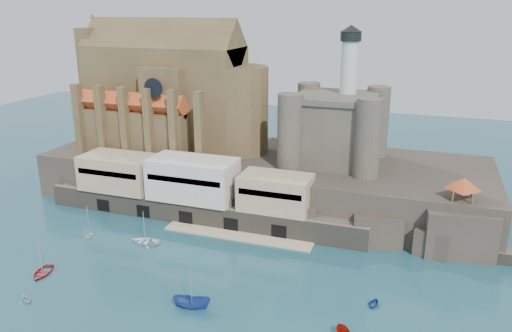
{
  "coord_description": "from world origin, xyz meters",
  "views": [
    {
      "loc": [
        34.89,
        -64.47,
        42.93
      ],
      "look_at": [
        0.91,
        32.0,
        10.11
      ],
      "focal_mm": 35.0,
      "sensor_mm": 36.0,
      "label": 1
    }
  ],
  "objects": [
    {
      "name": "ground",
      "position": [
        0.0,
        0.0,
        0.0
      ],
      "size": [
        300.0,
        300.0,
        0.0
      ],
      "primitive_type": "plane",
      "color": "#184452",
      "rests_on": "ground"
    },
    {
      "name": "boat_2",
      "position": [
        4.48,
        -6.91,
        0.0
      ],
      "size": [
        2.56,
        2.51,
        5.88
      ],
      "primitive_type": "imported",
      "rotation": [
        0.0,
        0.0,
        1.71
      ],
      "color": "#254198",
      "rests_on": "ground"
    },
    {
      "name": "boat_7",
      "position": [
        30.0,
        2.78,
        0.0
      ],
      "size": [
        2.77,
        2.06,
        2.88
      ],
      "primitive_type": "imported",
      "rotation": [
        0.0,
        0.0,
        6.04
      ],
      "color": "navy",
      "rests_on": "ground"
    },
    {
      "name": "pavilion",
      "position": [
        42.0,
        26.0,
        12.73
      ],
      "size": [
        6.4,
        6.4,
        5.4
      ],
      "color": "#4E3E24",
      "rests_on": "rock_outcrop"
    },
    {
      "name": "promontory",
      "position": [
        -0.19,
        39.37,
        4.92
      ],
      "size": [
        100.0,
        36.0,
        10.0
      ],
      "color": "#2A241F",
      "rests_on": "ground"
    },
    {
      "name": "boat_0",
      "position": [
        -23.69,
        -6.34,
        0.0
      ],
      "size": [
        3.92,
        1.98,
        5.27
      ],
      "primitive_type": "imported",
      "rotation": [
        0.0,
        0.0,
        0.25
      ],
      "color": "#B40F11",
      "rests_on": "ground"
    },
    {
      "name": "church",
      "position": [
        -24.13,
        41.85,
        22.13
      ],
      "size": [
        47.0,
        25.93,
        30.51
      ],
      "color": "#4E3E24",
      "rests_on": "promontory"
    },
    {
      "name": "boat_6",
      "position": [
        -13.58,
        9.56,
        0.0
      ],
      "size": [
        1.22,
        4.08,
        5.69
      ],
      "primitive_type": "imported",
      "rotation": [
        0.0,
        0.0,
        4.7
      ],
      "color": "white",
      "rests_on": "ground"
    },
    {
      "name": "quay",
      "position": [
        -10.19,
        23.07,
        6.07
      ],
      "size": [
        70.0,
        12.0,
        13.05
      ],
      "color": "#5D564A",
      "rests_on": "ground"
    },
    {
      "name": "rock_outcrop",
      "position": [
        42.0,
        25.84,
        4.02
      ],
      "size": [
        14.5,
        10.5,
        8.7
      ],
      "color": "#2A241F",
      "rests_on": "ground"
    },
    {
      "name": "castle_keep",
      "position": [
        16.08,
        41.08,
        18.31
      ],
      "size": [
        21.2,
        21.2,
        29.3
      ],
      "color": "#433F35",
      "rests_on": "promontory"
    },
    {
      "name": "boat_1",
      "position": [
        -20.32,
        -13.57,
        0.0
      ],
      "size": [
        2.38,
        2.78,
        2.76
      ],
      "primitive_type": "imported",
      "rotation": [
        0.0,
        0.0,
        1.1
      ],
      "color": "silver",
      "rests_on": "ground"
    },
    {
      "name": "boat_4",
      "position": [
        -25.14,
        8.19,
        0.0
      ],
      "size": [
        2.39,
        1.62,
        2.6
      ],
      "primitive_type": "imported",
      "rotation": [
        0.0,
        0.0,
        3.26
      ],
      "color": "silver",
      "rests_on": "ground"
    }
  ]
}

